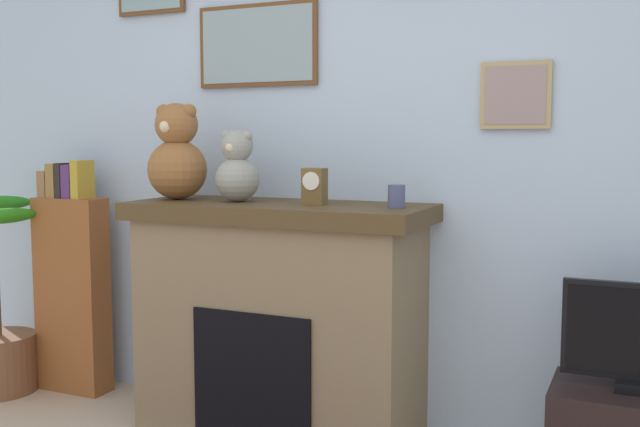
% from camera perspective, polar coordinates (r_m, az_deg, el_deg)
% --- Properties ---
extents(back_wall, '(5.20, 0.15, 2.60)m').
position_cam_1_polar(back_wall, '(3.51, 4.17, 4.59)').
color(back_wall, silver).
rests_on(back_wall, ground_plane).
extents(fireplace, '(1.39, 0.60, 1.09)m').
position_cam_1_polar(fireplace, '(3.44, -3.15, -8.14)').
color(fireplace, '#816D4F').
rests_on(fireplace, ground_plane).
extents(bookshelf, '(0.41, 0.16, 1.27)m').
position_cam_1_polar(bookshelf, '(4.24, -18.74, -5.32)').
color(bookshelf, brown).
rests_on(bookshelf, ground_plane).
extents(candle_jar, '(0.07, 0.07, 0.10)m').
position_cam_1_polar(candle_jar, '(3.11, 5.97, 1.34)').
color(candle_jar, '#4C517A').
rests_on(candle_jar, fireplace).
extents(mantel_clock, '(0.10, 0.08, 0.16)m').
position_cam_1_polar(mantel_clock, '(3.25, -0.44, 2.13)').
color(mantel_clock, brown).
rests_on(mantel_clock, fireplace).
extents(teddy_bear_tan, '(0.29, 0.29, 0.46)m').
position_cam_1_polar(teddy_bear_tan, '(3.61, -11.07, 4.40)').
color(teddy_bear_tan, '#925E32').
rests_on(teddy_bear_tan, fireplace).
extents(teddy_bear_cream, '(0.21, 0.21, 0.33)m').
position_cam_1_polar(teddy_bear_cream, '(3.43, -6.46, 3.43)').
color(teddy_bear_cream, '#96978F').
rests_on(teddy_bear_cream, fireplace).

